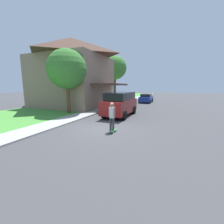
{
  "coord_description": "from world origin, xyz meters",
  "views": [
    {
      "loc": [
        4.27,
        -8.26,
        2.69
      ],
      "look_at": [
        0.24,
        1.25,
        0.9
      ],
      "focal_mm": 24.0,
      "sensor_mm": 36.0,
      "label": 1
    }
  ],
  "objects_px": {
    "lawn_tree_far": "(115,68)",
    "suv_parked": "(120,103)",
    "skateboarder": "(112,116)",
    "car_down_street": "(146,98)",
    "skateboard": "(113,131)",
    "lawn_tree_near": "(67,69)"
  },
  "relations": [
    {
      "from": "car_down_street",
      "to": "skateboarder",
      "type": "relative_size",
      "value": 2.31
    },
    {
      "from": "lawn_tree_far",
      "to": "car_down_street",
      "type": "relative_size",
      "value": 1.82
    },
    {
      "from": "car_down_street",
      "to": "skateboard",
      "type": "bearing_deg",
      "value": -85.98
    },
    {
      "from": "lawn_tree_far",
      "to": "skateboarder",
      "type": "distance_m",
      "value": 17.15
    },
    {
      "from": "lawn_tree_far",
      "to": "suv_parked",
      "type": "bearing_deg",
      "value": -65.78
    },
    {
      "from": "skateboard",
      "to": "suv_parked",
      "type": "bearing_deg",
      "value": 105.35
    },
    {
      "from": "suv_parked",
      "to": "skateboarder",
      "type": "xyz_separation_m",
      "value": [
        1.22,
        -4.81,
        -0.16
      ]
    },
    {
      "from": "skateboarder",
      "to": "skateboard",
      "type": "relative_size",
      "value": 2.28
    },
    {
      "from": "lawn_tree_far",
      "to": "skateboard",
      "type": "height_order",
      "value": "lawn_tree_far"
    },
    {
      "from": "skateboarder",
      "to": "car_down_street",
      "type": "bearing_deg",
      "value": 93.7
    },
    {
      "from": "skateboarder",
      "to": "lawn_tree_near",
      "type": "bearing_deg",
      "value": 148.23
    },
    {
      "from": "lawn_tree_near",
      "to": "suv_parked",
      "type": "distance_m",
      "value": 6.0
    },
    {
      "from": "lawn_tree_far",
      "to": "car_down_street",
      "type": "xyz_separation_m",
      "value": [
        4.88,
        1.8,
        -4.87
      ]
    },
    {
      "from": "lawn_tree_far",
      "to": "skateboard",
      "type": "distance_m",
      "value": 17.45
    },
    {
      "from": "lawn_tree_near",
      "to": "car_down_street",
      "type": "height_order",
      "value": "lawn_tree_near"
    },
    {
      "from": "lawn_tree_near",
      "to": "lawn_tree_far",
      "type": "relative_size",
      "value": 0.82
    },
    {
      "from": "suv_parked",
      "to": "skateboard",
      "type": "relative_size",
      "value": 6.22
    },
    {
      "from": "skateboarder",
      "to": "skateboard",
      "type": "bearing_deg",
      "value": -1.91
    },
    {
      "from": "car_down_street",
      "to": "skateboard",
      "type": "distance_m",
      "value": 17.26
    },
    {
      "from": "suv_parked",
      "to": "skateboard",
      "type": "bearing_deg",
      "value": -74.65
    },
    {
      "from": "lawn_tree_near",
      "to": "suv_parked",
      "type": "relative_size",
      "value": 1.26
    },
    {
      "from": "suv_parked",
      "to": "skateboarder",
      "type": "bearing_deg",
      "value": -75.73
    }
  ]
}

